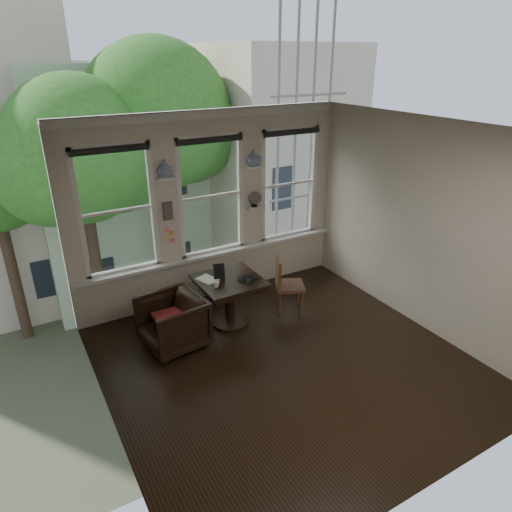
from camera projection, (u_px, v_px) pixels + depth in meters
ground at (286, 362)px, 6.03m from camera, size 4.50×4.50×0.00m
ceiling at (294, 130)px, 4.80m from camera, size 4.50×4.50×0.00m
wall_back at (211, 208)px, 7.20m from camera, size 4.50×0.00×4.50m
wall_front at (447, 361)px, 3.64m from camera, size 4.50×0.00×4.50m
wall_left at (96, 308)px, 4.39m from camera, size 0.00×4.50×4.50m
wall_right at (422, 227)px, 6.44m from camera, size 0.00×4.50×4.50m
window_left at (117, 211)px, 6.46m from camera, size 1.10×0.12×1.90m
window_center at (210, 196)px, 7.12m from camera, size 1.10×0.12×1.90m
window_right at (287, 184)px, 7.77m from camera, size 1.10×0.12×1.90m
shelf_left at (166, 178)px, 6.54m from camera, size 0.26×0.16×0.03m
shelf_right at (253, 167)px, 7.20m from camera, size 0.26×0.16×0.03m
intercom at (168, 211)px, 6.77m from camera, size 0.14×0.06×0.28m
sticky_notes at (169, 232)px, 6.92m from camera, size 0.16×0.01×0.24m
desk_fan at (254, 201)px, 7.42m from camera, size 0.20×0.20×0.24m
vase_left at (165, 168)px, 6.49m from camera, size 0.24×0.24×0.25m
vase_right at (253, 158)px, 7.15m from camera, size 0.24×0.24×0.25m
table at (230, 302)px, 6.75m from camera, size 0.90×0.90×0.75m
armchair_left at (173, 323)px, 6.23m from camera, size 0.90×0.88×0.74m
cushion_red at (172, 318)px, 6.20m from camera, size 0.45×0.45×0.06m
side_chair_right at (290, 285)px, 7.04m from camera, size 0.56×0.56×0.92m
laptop at (249, 279)px, 6.56m from camera, size 0.36×0.27×0.03m
mug at (216, 284)px, 6.36m from camera, size 0.11×0.11×0.09m
drinking_glass at (248, 281)px, 6.44m from camera, size 0.15×0.15×0.10m
tablet at (219, 271)px, 6.58m from camera, size 0.17×0.11×0.22m
papers at (208, 279)px, 6.59m from camera, size 0.30×0.35×0.00m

